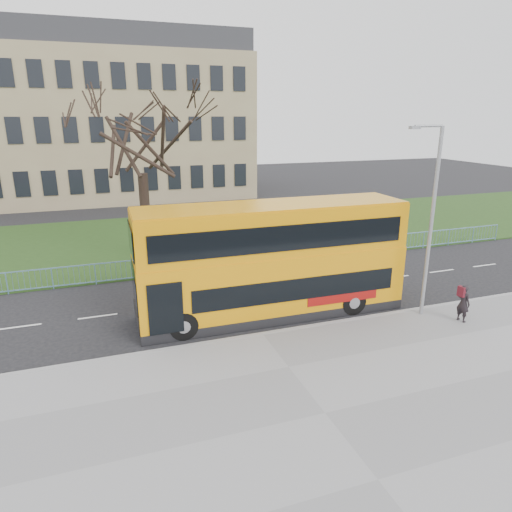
{
  "coord_description": "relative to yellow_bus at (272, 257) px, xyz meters",
  "views": [
    {
      "loc": [
        -5.49,
        -16.53,
        8.2
      ],
      "look_at": [
        0.63,
        1.0,
        2.46
      ],
      "focal_mm": 32.0,
      "sensor_mm": 36.0,
      "label": 1
    }
  ],
  "objects": [
    {
      "name": "yellow_bus",
      "position": [
        0.0,
        0.0,
        0.0
      ],
      "size": [
        11.28,
        2.86,
        4.71
      ],
      "rotation": [
        0.0,
        0.0,
        -0.01
      ],
      "color": "orange",
      "rests_on": "ground"
    },
    {
      "name": "guard_railing",
      "position": [
        -1.13,
        6.21,
        -1.98
      ],
      "size": [
        40.0,
        0.12,
        1.1
      ],
      "primitive_type": null,
      "color": "#6D9EC2",
      "rests_on": "ground"
    },
    {
      "name": "street_lamp",
      "position": [
        5.81,
        -2.39,
        1.84
      ],
      "size": [
        1.64,
        0.3,
        7.75
      ],
      "rotation": [
        0.0,
        0.0,
        0.08
      ],
      "color": "gray",
      "rests_on": "pavement"
    },
    {
      "name": "kerb",
      "position": [
        -1.13,
        -1.94,
        -2.46
      ],
      "size": [
        80.0,
        0.2,
        0.14
      ],
      "primitive_type": "cube",
      "color": "gray",
      "rests_on": "ground"
    },
    {
      "name": "ground",
      "position": [
        -1.13,
        -0.39,
        -2.53
      ],
      "size": [
        120.0,
        120.0,
        0.0
      ],
      "primitive_type": "plane",
      "color": "black",
      "rests_on": "ground"
    },
    {
      "name": "grass_verge",
      "position": [
        -1.13,
        13.91,
        -2.49
      ],
      "size": [
        80.0,
        15.4,
        0.08
      ],
      "primitive_type": "cube",
      "color": "#203915",
      "rests_on": "ground"
    },
    {
      "name": "civic_building",
      "position": [
        -6.13,
        34.61,
        4.47
      ],
      "size": [
        30.0,
        15.0,
        14.0
      ],
      "primitive_type": "cube",
      "color": "#8B7858",
      "rests_on": "ground"
    },
    {
      "name": "pedestrian",
      "position": [
        6.97,
        -3.53,
        -1.62
      ],
      "size": [
        0.48,
        0.63,
        1.57
      ],
      "primitive_type": "imported",
      "rotation": [
        0.0,
        0.0,
        1.76
      ],
      "color": "black",
      "rests_on": "pavement"
    },
    {
      "name": "bare_tree",
      "position": [
        -4.13,
        9.61,
        3.51
      ],
      "size": [
        8.34,
        8.34,
        11.92
      ],
      "primitive_type": null,
      "color": "black",
      "rests_on": "grass_verge"
    },
    {
      "name": "pavement",
      "position": [
        -1.13,
        -7.14,
        -2.47
      ],
      "size": [
        80.0,
        10.5,
        0.12
      ],
      "primitive_type": "cube",
      "color": "slate",
      "rests_on": "ground"
    }
  ]
}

